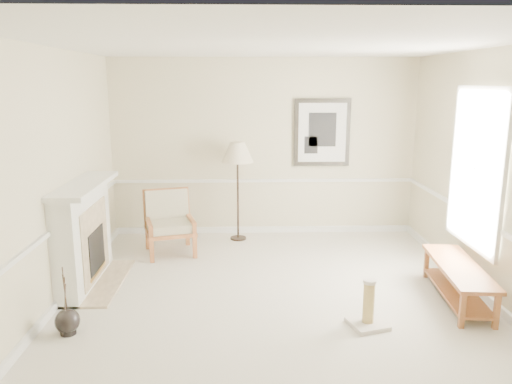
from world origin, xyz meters
TOP-DOWN VIEW (x-y plane):
  - ground at (0.00, 0.00)m, footprint 5.50×5.50m
  - room at (0.14, 0.08)m, footprint 5.04×5.54m
  - fireplace at (-2.34, 0.60)m, footprint 0.64×1.64m
  - floor_vase at (-2.15, -0.71)m, footprint 0.25×0.25m
  - armchair at (-1.47, 1.81)m, footprint 0.87×0.91m
  - floor_lamp at (-0.43, 2.38)m, footprint 0.56×0.56m
  - bench at (2.15, -0.03)m, footprint 0.60×1.56m
  - scratching_post at (0.95, -0.63)m, footprint 0.45×0.45m

SIDE VIEW (x-z plane):
  - ground at x=0.00m, z-range 0.00..0.00m
  - floor_vase at x=-2.15m, z-range -0.23..0.50m
  - scratching_post at x=0.95m, z-range -0.10..0.42m
  - bench at x=2.15m, z-range 0.07..0.51m
  - armchair at x=-1.47m, z-range 0.04..0.96m
  - fireplace at x=-2.34m, z-range -0.01..1.30m
  - floor_lamp at x=-0.43m, z-range 0.59..2.18m
  - room at x=0.14m, z-range 0.41..3.33m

